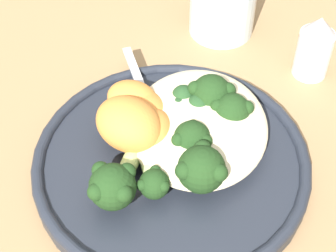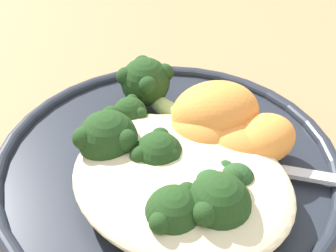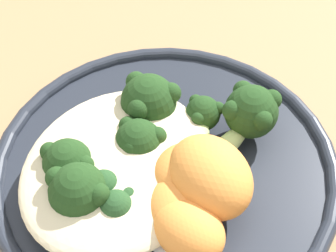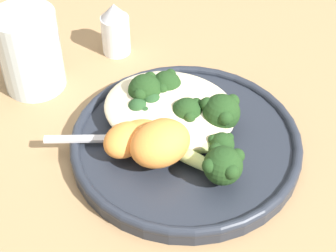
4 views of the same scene
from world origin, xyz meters
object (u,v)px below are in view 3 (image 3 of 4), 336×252
sweet_potato_chunk_3 (182,170)px  kale_tuft (114,198)px  plate (165,169)px  broccoli_stalk_1 (199,134)px  broccoli_stalk_5 (100,191)px  sweet_potato_chunk_1 (189,230)px  spoon (163,250)px  quinoa_mound (118,167)px  broccoli_stalk_3 (147,149)px  broccoli_stalk_0 (243,121)px  broccoli_stalk_4 (93,169)px  sweet_potato_chunk_0 (210,175)px  broccoli_stalk_2 (152,108)px  sweet_potato_chunk_2 (178,206)px

sweet_potato_chunk_3 → kale_tuft: bearing=139.9°
plate → broccoli_stalk_1: bearing=-33.2°
plate → kale_tuft: (-0.05, 0.01, 0.02)m
plate → broccoli_stalk_5: 0.07m
broccoli_stalk_1 → sweet_potato_chunk_1: bearing=-175.0°
sweet_potato_chunk_1 → spoon: size_ratio=0.45×
quinoa_mound → spoon: 0.07m
quinoa_mound → broccoli_stalk_3: bearing=-32.2°
quinoa_mound → broccoli_stalk_0: size_ratio=1.41×
plate → broccoli_stalk_4: size_ratio=2.28×
plate → sweet_potato_chunk_1: 0.08m
broccoli_stalk_1 → broccoli_stalk_0: bearing=-66.6°
broccoli_stalk_4 → sweet_potato_chunk_0: 0.08m
broccoli_stalk_3 → spoon: size_ratio=0.76×
broccoli_stalk_3 → sweet_potato_chunk_0: 0.05m
plate → quinoa_mound: 0.04m
quinoa_mound → spoon: bearing=-127.3°
quinoa_mound → broccoli_stalk_5: size_ratio=1.39×
broccoli_stalk_2 → spoon: bearing=161.4°
quinoa_mound → sweet_potato_chunk_2: bearing=-104.3°
broccoli_stalk_1 → sweet_potato_chunk_1: (-0.08, -0.03, 0.00)m
plate → broccoli_stalk_2: broccoli_stalk_2 is taller
sweet_potato_chunk_0 → sweet_potato_chunk_2: sweet_potato_chunk_0 is taller
broccoli_stalk_5 → sweet_potato_chunk_3: size_ratio=2.28×
sweet_potato_chunk_1 → sweet_potato_chunk_3: size_ratio=1.05×
sweet_potato_chunk_3 → kale_tuft: 0.05m
broccoli_stalk_1 → broccoli_stalk_4: 0.09m
broccoli_stalk_0 → sweet_potato_chunk_3: broccoli_stalk_0 is taller
broccoli_stalk_3 → broccoli_stalk_5: broccoli_stalk_5 is taller
quinoa_mound → kale_tuft: bearing=-156.7°
broccoli_stalk_1 → sweet_potato_chunk_3: bearing=171.7°
broccoli_stalk_1 → sweet_potato_chunk_1: sweet_potato_chunk_1 is taller
broccoli_stalk_1 → sweet_potato_chunk_2: 0.07m
broccoli_stalk_4 → sweet_potato_chunk_2: broccoli_stalk_4 is taller
broccoli_stalk_2 → broccoli_stalk_3: (-0.04, -0.01, -0.00)m
kale_tuft → sweet_potato_chunk_2: bearing=-74.9°
sweet_potato_chunk_3 → broccoli_stalk_3: bearing=79.2°
plate → quinoa_mound: bearing=139.6°
sweet_potato_chunk_0 → sweet_potato_chunk_3: 0.02m
broccoli_stalk_0 → broccoli_stalk_2: bearing=120.1°
broccoli_stalk_3 → broccoli_stalk_1: bearing=-114.5°
spoon → broccoli_stalk_1: bearing=167.5°
quinoa_mound → sweet_potato_chunk_2: sweet_potato_chunk_2 is taller
broccoli_stalk_4 → kale_tuft: bearing=132.4°
broccoli_stalk_1 → sweet_potato_chunk_1: 0.09m
broccoli_stalk_1 → kale_tuft: size_ratio=2.09×
sweet_potato_chunk_1 → sweet_potato_chunk_2: bearing=44.9°
broccoli_stalk_0 → broccoli_stalk_3: broccoli_stalk_0 is taller
broccoli_stalk_0 → sweet_potato_chunk_0: sweet_potato_chunk_0 is taller
broccoli_stalk_0 → kale_tuft: bearing=165.0°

